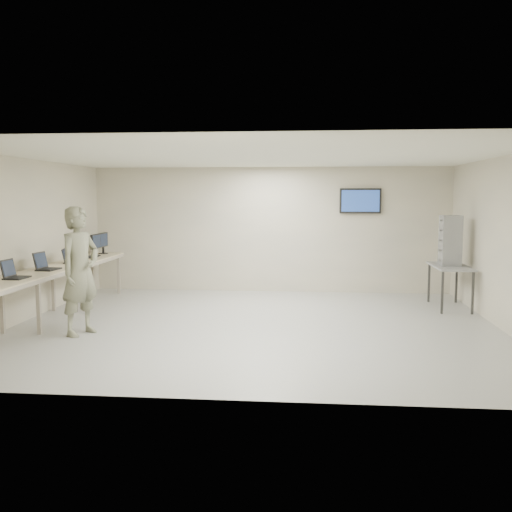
{
  "coord_description": "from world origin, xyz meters",
  "views": [
    {
      "loc": [
        0.89,
        -9.29,
        2.15
      ],
      "look_at": [
        0.0,
        0.2,
        1.15
      ],
      "focal_mm": 40.0,
      "sensor_mm": 36.0,
      "label": 1
    }
  ],
  "objects": [
    {
      "name": "side_table",
      "position": [
        3.6,
        1.88,
        0.75
      ],
      "size": [
        0.64,
        1.38,
        0.83
      ],
      "color": "gray",
      "rests_on": "ground"
    },
    {
      "name": "storage_bins",
      "position": [
        3.58,
        1.88,
        1.31
      ],
      "size": [
        0.36,
        0.41,
        0.96
      ],
      "color": "#97989B",
      "rests_on": "side_table"
    },
    {
      "name": "laptop_3",
      "position": [
        -3.63,
        0.99,
        0.97
      ],
      "size": [
        0.36,
        0.39,
        0.27
      ],
      "rotation": [
        0.0,
        0.0,
        0.25
      ],
      "color": "black",
      "rests_on": "workbench"
    },
    {
      "name": "room",
      "position": [
        0.03,
        0.06,
        1.41
      ],
      "size": [
        8.01,
        7.01,
        2.81
      ],
      "color": "#9C9B96",
      "rests_on": "ground"
    },
    {
      "name": "laptop_1",
      "position": [
        -3.61,
        -1.06,
        0.98
      ],
      "size": [
        0.32,
        0.39,
        0.29
      ],
      "rotation": [
        0.0,
        0.0,
        -0.03
      ],
      "color": "black",
      "rests_on": "workbench"
    },
    {
      "name": "monitor_near",
      "position": [
        -3.6,
        2.31,
        1.17
      ],
      "size": [
        0.2,
        0.46,
        0.46
      ],
      "color": "black",
      "rests_on": "workbench"
    },
    {
      "name": "laptop_2",
      "position": [
        -3.59,
        -0.04,
        0.98
      ],
      "size": [
        0.36,
        0.42,
        0.31
      ],
      "rotation": [
        0.0,
        0.0,
        -0.1
      ],
      "color": "black",
      "rests_on": "workbench"
    },
    {
      "name": "soldier",
      "position": [
        -2.64,
        -0.83,
        1.0
      ],
      "size": [
        0.73,
        0.86,
        2.0
      ],
      "primitive_type": "imported",
      "rotation": [
        0.0,
        0.0,
        1.17
      ],
      "color": "#55584E",
      "rests_on": "ground"
    },
    {
      "name": "workbench",
      "position": [
        -3.59,
        0.0,
        0.83
      ],
      "size": [
        0.76,
        6.0,
        0.9
      ],
      "color": "beige",
      "rests_on": "ground"
    },
    {
      "name": "laptop_4",
      "position": [
        -3.65,
        1.93,
        0.98
      ],
      "size": [
        0.38,
        0.43,
        0.31
      ],
      "rotation": [
        0.0,
        0.0,
        0.14
      ],
      "color": "black",
      "rests_on": "workbench"
    },
    {
      "name": "monitor_far",
      "position": [
        -3.6,
        2.75,
        1.18
      ],
      "size": [
        0.21,
        0.46,
        0.46
      ],
      "color": "black",
      "rests_on": "workbench"
    }
  ]
}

